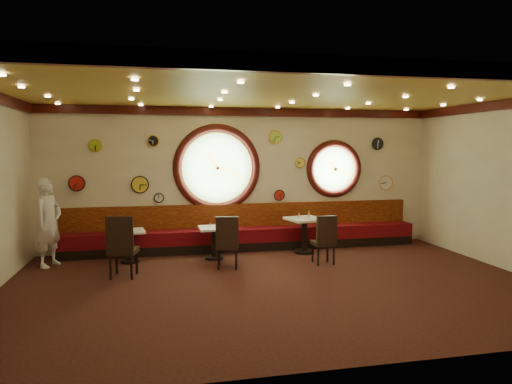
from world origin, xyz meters
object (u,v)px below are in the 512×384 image
Objects in this scene: table_b at (214,239)px; condiment_c_salt at (299,215)px; chair_c at (325,236)px; waiter at (49,222)px; chair_b at (227,239)px; table_a at (129,242)px; condiment_b_pepper at (216,225)px; condiment_a_salt at (123,227)px; condiment_b_bottle at (218,223)px; condiment_b_salt at (210,225)px; chair_a at (122,243)px; table_c at (305,231)px; condiment_c_pepper at (309,216)px; condiment_a_bottle at (132,226)px; condiment_c_bottle at (309,214)px; condiment_a_pepper at (131,228)px.

condiment_c_salt reaches higher than table_b.
waiter is (-5.28, 1.02, 0.30)m from chair_c.
chair_c is 1.15m from condiment_c_salt.
table_a is at bearing 165.18° from chair_b.
condiment_b_pepper is (-1.86, -0.24, -0.12)m from condiment_c_salt.
condiment_b_bottle reaches higher than condiment_a_salt.
chair_b is 7.23× the size of condiment_b_salt.
chair_b is (1.85, -0.89, 0.17)m from table_a.
table_c is at bearing 29.13° from chair_a.
condiment_a_salt is 1.28× the size of condiment_b_pepper.
condiment_b_bottle is at bearing 10.51° from condiment_b_salt.
chair_a is at bearing -163.61° from condiment_c_pepper.
condiment_a_salt is at bearing 174.31° from condiment_b_pepper.
condiment_a_bottle is 3.77m from condiment_c_bottle.
chair_a is 6.14× the size of condiment_a_salt.
chair_c reaches higher than condiment_c_pepper.
condiment_a_salt reaches higher than condiment_b_pepper.
condiment_a_pepper is 0.93× the size of condiment_c_pepper.
condiment_c_bottle is 0.08× the size of waiter.
table_a is 3.91m from chair_c.
chair_b is at bearing -26.10° from condiment_a_salt.
table_a is 3.84m from condiment_c_bottle.
table_b is at bearing -3.92° from condiment_a_salt.
table_c is 2.09m from condiment_b_salt.
condiment_b_salt is at bearing -3.36° from condiment_a_salt.
condiment_c_pepper reaches higher than condiment_b_salt.
chair_a is 2.17m from condiment_b_bottle.
chair_b reaches higher than condiment_c_pepper.
condiment_c_pepper is 0.74× the size of condiment_b_bottle.
table_c is 9.54× the size of condiment_b_pepper.
table_a is at bearing -65.79° from waiter.
chair_a reaches higher than condiment_b_bottle.
condiment_c_pepper reaches higher than condiment_b_pepper.
table_a is at bearing -32.15° from condiment_a_salt.
waiter is (-3.29, 0.05, 0.12)m from condiment_b_bottle.
condiment_c_bottle is at bearing 2.19° from condiment_a_pepper.
condiment_c_salt is 1.00× the size of condiment_a_pepper.
table_b is 1.10× the size of chair_c.
condiment_c_salt is at bearing 4.57° from condiment_b_salt.
table_c is at bearing 1.15° from condiment_a_pepper.
condiment_a_salt reaches higher than table_a.
condiment_b_bottle is (-1.99, 0.01, -0.09)m from condiment_c_pepper.
condiment_b_salt is at bearing -179.43° from condiment_c_pepper.
condiment_b_salt is (1.62, -0.03, 0.30)m from table_a.
table_a is 1.16m from chair_a.
chair_b reaches higher than condiment_a_bottle.
condiment_a_salt is at bearing 177.82° from condiment_b_bottle.
condiment_b_pepper reaches higher than condiment_b_salt.
table_c reaches higher than condiment_b_salt.
chair_a is 1.88m from waiter.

